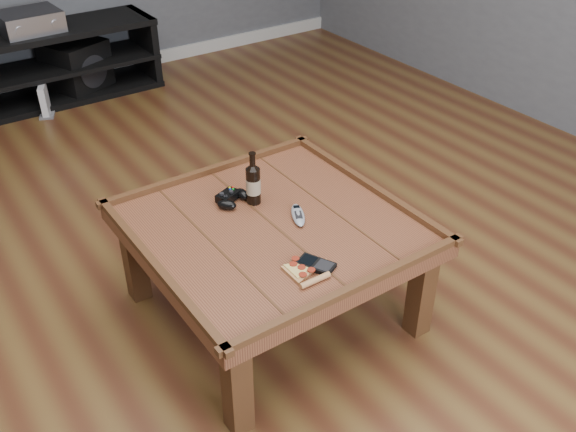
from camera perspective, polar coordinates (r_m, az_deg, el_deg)
ground at (r=2.74m, az=-1.29°, el=-8.48°), size 6.00×6.00×0.00m
baseboard at (r=5.15m, az=-20.37°, el=11.22°), size 5.00×0.02×0.10m
coffee_table at (r=2.50m, az=-1.41°, el=-1.82°), size 1.03×1.03×0.48m
media_console at (r=4.86m, az=-19.98°, el=12.53°), size 1.40×0.45×0.50m
beer_bottle at (r=2.55m, az=-3.11°, el=2.96°), size 0.06×0.06×0.23m
game_controller at (r=2.59m, az=-5.02°, el=1.61°), size 0.16×0.14×0.04m
pizza_slice at (r=2.22m, az=1.38°, el=-4.89°), size 0.13×0.21×0.02m
smartphone at (r=2.25m, az=2.51°, el=-4.32°), size 0.12×0.15×0.02m
remote_control at (r=2.50m, az=0.90°, el=0.10°), size 0.12×0.16×0.02m
av_receiver at (r=4.74m, az=-21.99°, el=15.75°), size 0.40×0.34×0.13m
subwoofer at (r=4.96m, az=-18.31°, el=12.50°), size 0.48×0.48×0.37m
game_console at (r=4.66m, az=-20.80°, el=9.47°), size 0.15×0.19×0.21m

